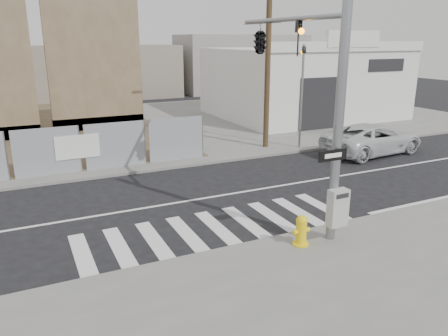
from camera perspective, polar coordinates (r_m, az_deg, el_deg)
name	(u,v)px	position (r m, az deg, el deg)	size (l,w,h in m)	color
ground	(188,201)	(15.67, -4.79, -4.33)	(100.00, 100.00, 0.00)	black
sidewalk_far	(108,129)	(28.73, -14.87, 4.92)	(50.00, 20.00, 0.12)	slate
signal_pole	(283,65)	(13.97, 7.73, 13.17)	(0.96, 5.87, 7.00)	gray
far_signal_pole	(302,82)	(22.64, 10.18, 10.99)	(0.16, 0.20, 5.60)	gray
concrete_wall_right	(96,76)	(28.28, -16.41, 11.43)	(5.50, 1.30, 8.00)	brown
auto_shop	(302,82)	(32.98, 10.20, 10.99)	(12.00, 10.20, 5.95)	silver
utility_pole_right	(268,46)	(22.47, 5.80, 15.52)	(1.60, 0.28, 10.00)	#4C3B23
fire_hydrant	(301,230)	(12.21, 10.06, -8.01)	(0.54, 0.50, 0.86)	yellow
suv	(373,139)	(23.17, 18.84, 3.64)	(2.50, 5.42, 1.51)	silver
traffic_cone_d	(109,157)	(20.18, -14.78, 1.42)	(0.47, 0.47, 0.77)	orange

